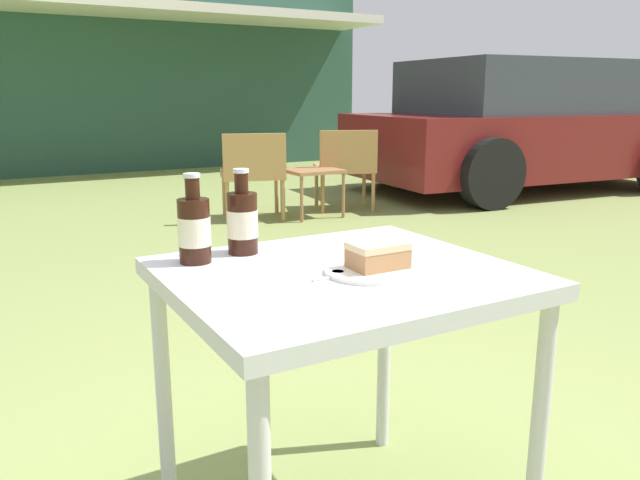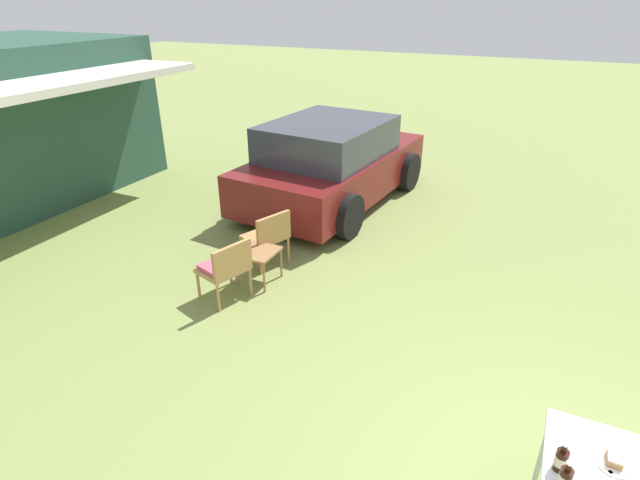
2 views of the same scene
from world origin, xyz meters
name	(u,v)px [view 2 (image 2 of 2)]	position (x,y,z in m)	size (l,w,h in m)	color
parked_car	(332,163)	(4.98, 4.11, 0.71)	(4.11, 2.40, 1.48)	maroon
wicker_chair_cushioned	(226,266)	(1.49, 3.94, 0.46)	(0.66, 0.59, 0.78)	#B2844C
wicker_chair_plain	(268,234)	(2.46, 3.92, 0.46)	(0.67, 0.61, 0.78)	#B2844C
garden_side_table	(259,255)	(2.02, 3.80, 0.38)	(0.48, 0.44, 0.44)	#996B42
patio_table	(600,476)	(0.00, 0.00, 0.64)	(0.78, 0.69, 0.72)	silver
cake_on_plate	(614,461)	(0.05, -0.06, 0.74)	(0.20, 0.20, 0.07)	white
cola_bottle_near	(561,460)	(-0.14, 0.26, 0.80)	(0.08, 0.08, 0.22)	black
cola_bottle_far	(565,478)	(-0.27, 0.23, 0.80)	(0.08, 0.08, 0.22)	black
fork	(615,472)	(-0.02, -0.06, 0.72)	(0.18, 0.04, 0.01)	silver
loose_bottle_cap	(610,472)	(-0.03, -0.04, 0.72)	(0.03, 0.03, 0.01)	silver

